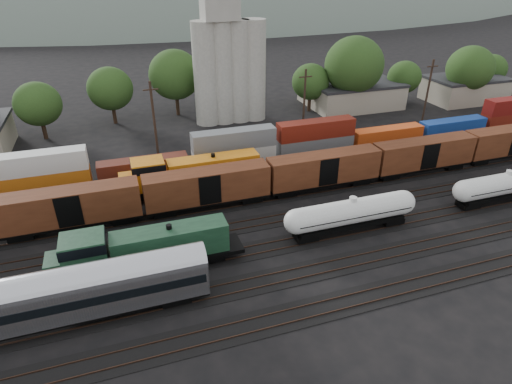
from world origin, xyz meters
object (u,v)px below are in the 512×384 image
object	(u,v)px
grain_silo	(229,60)
green_locomotive	(137,250)
tank_car_a	(351,213)
passenger_coach	(61,295)
orange_locomotive	(188,173)

from	to	relation	value
grain_silo	green_locomotive	bearing A→B (deg)	-116.48
tank_car_a	passenger_coach	world-z (taller)	passenger_coach
passenger_coach	grain_silo	world-z (taller)	grain_silo
tank_car_a	grain_silo	size ratio (longest dim) A/B	0.55
green_locomotive	tank_car_a	world-z (taller)	green_locomotive
tank_car_a	grain_silo	xyz separation A→B (m)	(-2.54, 41.00, 8.77)
green_locomotive	grain_silo	xyz separation A→B (m)	(20.43, 41.00, 8.49)
tank_car_a	orange_locomotive	distance (m)	21.41
orange_locomotive	grain_silo	world-z (taller)	grain_silo
green_locomotive	tank_car_a	xyz separation A→B (m)	(22.97, 0.00, -0.28)
green_locomotive	orange_locomotive	bearing A→B (deg)	62.82
green_locomotive	tank_car_a	bearing A→B (deg)	0.00
tank_car_a	grain_silo	bearing A→B (deg)	93.55
green_locomotive	passenger_coach	xyz separation A→B (m)	(-6.28, -5.00, 0.52)
green_locomotive	passenger_coach	bearing A→B (deg)	-141.46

